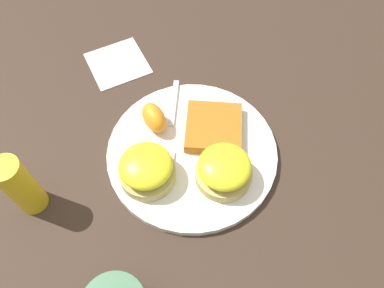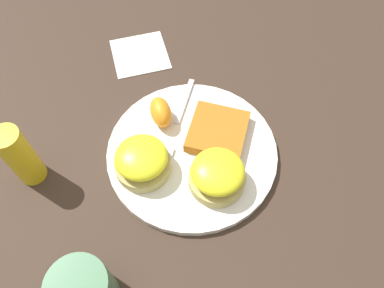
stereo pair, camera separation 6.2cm
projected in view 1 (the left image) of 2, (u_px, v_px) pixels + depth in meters
name	position (u px, v px, depth m)	size (l,w,h in m)	color
ground_plane	(192.00, 154.00, 0.65)	(1.10, 1.10, 0.00)	#38281E
plate	(192.00, 152.00, 0.65)	(0.29, 0.29, 0.01)	silver
sandwich_benedict_left	(146.00, 169.00, 0.59)	(0.09, 0.09, 0.05)	tan
sandwich_benedict_right	(224.00, 170.00, 0.59)	(0.09, 0.09, 0.05)	tan
hashbrown_patty	(214.00, 128.00, 0.65)	(0.10, 0.10, 0.02)	#B1631C
orange_wedge	(154.00, 118.00, 0.65)	(0.06, 0.04, 0.04)	orange
fork	(171.00, 130.00, 0.66)	(0.20, 0.05, 0.00)	silver
napkin	(118.00, 63.00, 0.76)	(0.11, 0.11, 0.00)	white
condiment_bottle	(20.00, 186.00, 0.55)	(0.04, 0.04, 0.12)	gold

